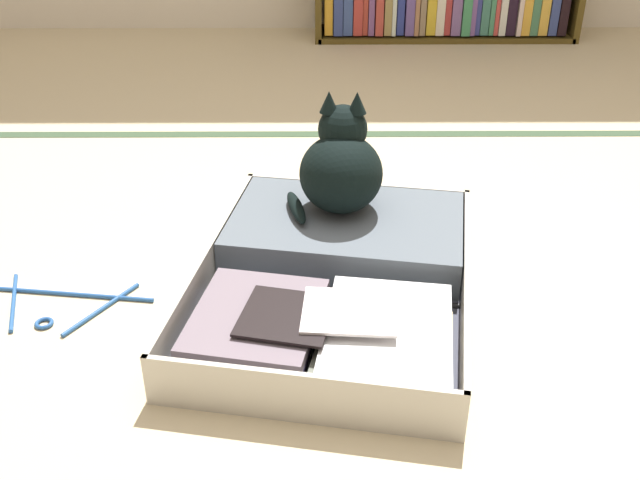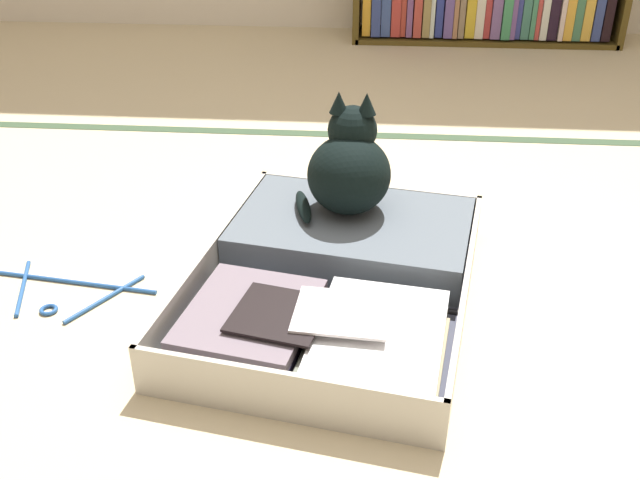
{
  "view_description": "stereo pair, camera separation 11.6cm",
  "coord_description": "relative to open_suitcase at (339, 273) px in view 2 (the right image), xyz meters",
  "views": [
    {
      "loc": [
        -0.18,
        -1.4,
        0.98
      ],
      "look_at": [
        -0.17,
        -0.01,
        0.16
      ],
      "focal_mm": 41.62,
      "sensor_mm": 36.0,
      "label": 1
    },
    {
      "loc": [
        -0.07,
        -1.4,
        0.98
      ],
      "look_at": [
        -0.17,
        -0.01,
        0.16
      ],
      "focal_mm": 41.62,
      "sensor_mm": 36.0,
      "label": 2
    }
  ],
  "objects": [
    {
      "name": "ground_plane",
      "position": [
        0.13,
        -0.03,
        -0.05
      ],
      "size": [
        10.0,
        10.0,
        0.0
      ],
      "primitive_type": "plane",
      "color": "#CAB890"
    },
    {
      "name": "tatami_border",
      "position": [
        0.13,
        0.95,
        -0.05
      ],
      "size": [
        4.8,
        0.05,
        0.0
      ],
      "color": "#354B33",
      "rests_on": "ground_plane"
    },
    {
      "name": "open_suitcase",
      "position": [
        0.0,
        0.0,
        0.0
      ],
      "size": [
        0.72,
        0.88,
        0.11
      ],
      "color": "#B9B4A7",
      "rests_on": "ground_plane"
    },
    {
      "name": "black_cat",
      "position": [
        0.01,
        0.21,
        0.17
      ],
      "size": [
        0.25,
        0.23,
        0.29
      ],
      "color": "black",
      "rests_on": "open_suitcase"
    },
    {
      "name": "clothes_hanger",
      "position": [
        -0.63,
        -0.06,
        -0.04
      ],
      "size": [
        0.42,
        0.24,
        0.01
      ],
      "color": "#255395",
      "rests_on": "ground_plane"
    }
  ]
}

